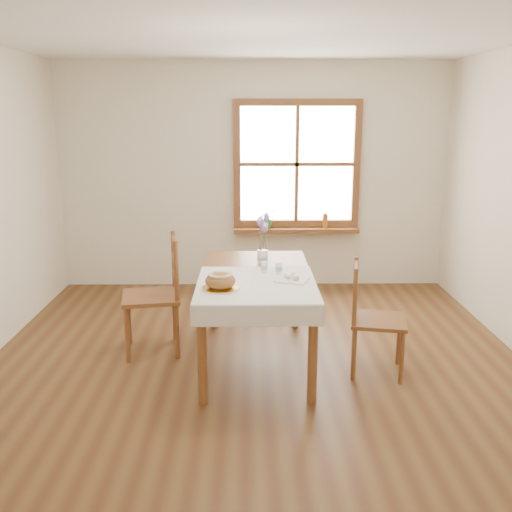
{
  "coord_description": "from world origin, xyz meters",
  "views": [
    {
      "loc": [
        -0.06,
        -4.16,
        2.01
      ],
      "look_at": [
        0.0,
        0.3,
        0.9
      ],
      "focal_mm": 40.0,
      "sensor_mm": 36.0,
      "label": 1
    }
  ],
  "objects": [
    {
      "name": "eggs",
      "position": [
        0.27,
        0.07,
        0.79
      ],
      "size": [
        0.23,
        0.22,
        0.04
      ],
      "primitive_type": null,
      "rotation": [
        0.0,
        0.0,
        -0.36
      ],
      "color": "white",
      "rests_on": "egg_napkin"
    },
    {
      "name": "flower_vase",
      "position": [
        0.06,
        0.66,
        0.8
      ],
      "size": [
        0.11,
        0.11,
        0.1
      ],
      "primitive_type": "cylinder",
      "rotation": [
        0.0,
        0.0,
        -0.21
      ],
      "color": "white",
      "rests_on": "dining_table"
    },
    {
      "name": "chair_right",
      "position": [
        0.96,
        0.05,
        0.45
      ],
      "size": [
        0.51,
        0.5,
        0.9
      ],
      "primitive_type": null,
      "rotation": [
        0.0,
        0.0,
        1.38
      ],
      "color": "brown",
      "rests_on": "ground"
    },
    {
      "name": "window_sill",
      "position": [
        0.5,
        2.4,
        0.69
      ],
      "size": [
        1.46,
        0.2,
        0.05
      ],
      "color": "brown",
      "rests_on": "ground"
    },
    {
      "name": "table_linen",
      "position": [
        0.0,
        -0.0,
        0.76
      ],
      "size": [
        0.91,
        0.99,
        0.01
      ],
      "primitive_type": "cube",
      "color": "white",
      "rests_on": "dining_table"
    },
    {
      "name": "dining_table",
      "position": [
        0.0,
        0.3,
        0.66
      ],
      "size": [
        0.9,
        1.6,
        0.75
      ],
      "color": "brown",
      "rests_on": "ground"
    },
    {
      "name": "salt_shaker",
      "position": [
        0.07,
        0.32,
        0.81
      ],
      "size": [
        0.05,
        0.05,
        0.1
      ],
      "primitive_type": "cylinder",
      "rotation": [
        0.0,
        0.0,
        0.06
      ],
      "color": "white",
      "rests_on": "table_linen"
    },
    {
      "name": "chair_left",
      "position": [
        -0.9,
        0.5,
        0.51
      ],
      "size": [
        0.57,
        0.55,
        1.02
      ],
      "primitive_type": null,
      "rotation": [
        0.0,
        0.0,
        -1.4
      ],
      "color": "brown",
      "rests_on": "ground"
    },
    {
      "name": "pepper_shaker",
      "position": [
        0.18,
        0.26,
        0.81
      ],
      "size": [
        0.07,
        0.07,
        0.1
      ],
      "primitive_type": "cylinder",
      "rotation": [
        0.0,
        0.0,
        0.28
      ],
      "color": "white",
      "rests_on": "table_linen"
    },
    {
      "name": "room_walls",
      "position": [
        0.0,
        0.0,
        1.71
      ],
      "size": [
        4.6,
        5.1,
        2.65
      ],
      "color": "white",
      "rests_on": "ground"
    },
    {
      "name": "bread_plate",
      "position": [
        -0.27,
        -0.15,
        0.77
      ],
      "size": [
        0.33,
        0.33,
        0.01
      ],
      "primitive_type": "cylinder",
      "rotation": [
        0.0,
        0.0,
        -0.3
      ],
      "color": "white",
      "rests_on": "table_linen"
    },
    {
      "name": "potted_plant",
      "position": [
        0.17,
        2.4,
        0.8
      ],
      "size": [
        0.23,
        0.25,
        0.17
      ],
      "primitive_type": "imported",
      "rotation": [
        0.0,
        0.0,
        0.16
      ],
      "color": "#397C31",
      "rests_on": "window_sill"
    },
    {
      "name": "egg_napkin",
      "position": [
        0.27,
        0.07,
        0.77
      ],
      "size": [
        0.3,
        0.28,
        0.01
      ],
      "primitive_type": "cube",
      "rotation": [
        0.0,
        0.0,
        -0.36
      ],
      "color": "white",
      "rests_on": "table_linen"
    },
    {
      "name": "ground",
      "position": [
        0.0,
        0.0,
        0.0
      ],
      "size": [
        5.0,
        5.0,
        0.0
      ],
      "primitive_type": "plane",
      "color": "brown",
      "rests_on": "ground"
    },
    {
      "name": "window",
      "position": [
        0.5,
        2.47,
        1.45
      ],
      "size": [
        1.46,
        0.08,
        1.46
      ],
      "color": "brown",
      "rests_on": "ground"
    },
    {
      "name": "lavender_bouquet",
      "position": [
        0.06,
        0.66,
        1.01
      ],
      "size": [
        0.16,
        0.16,
        0.31
      ],
      "primitive_type": null,
      "color": "#705A9F",
      "rests_on": "flower_vase"
    },
    {
      "name": "bread_loaf",
      "position": [
        -0.27,
        -0.15,
        0.84
      ],
      "size": [
        0.23,
        0.23,
        0.12
      ],
      "primitive_type": "ellipsoid",
      "color": "#A87A3B",
      "rests_on": "bread_plate"
    },
    {
      "name": "amber_bottle",
      "position": [
        0.84,
        2.4,
        0.8
      ],
      "size": [
        0.08,
        0.08,
        0.18
      ],
      "primitive_type": "cylinder",
      "rotation": [
        0.0,
        0.0,
        0.32
      ],
      "color": "#AB601F",
      "rests_on": "window_sill"
    }
  ]
}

